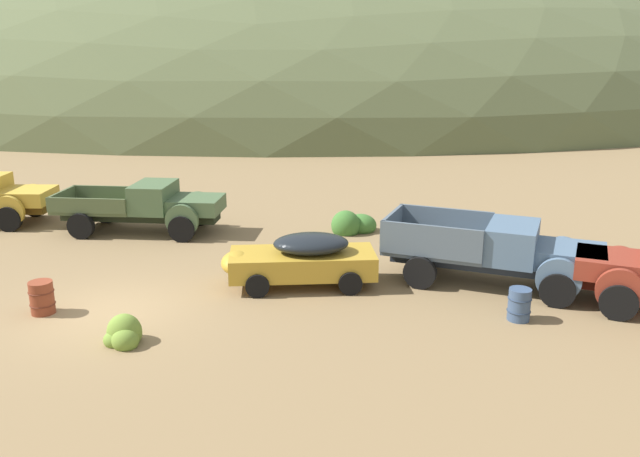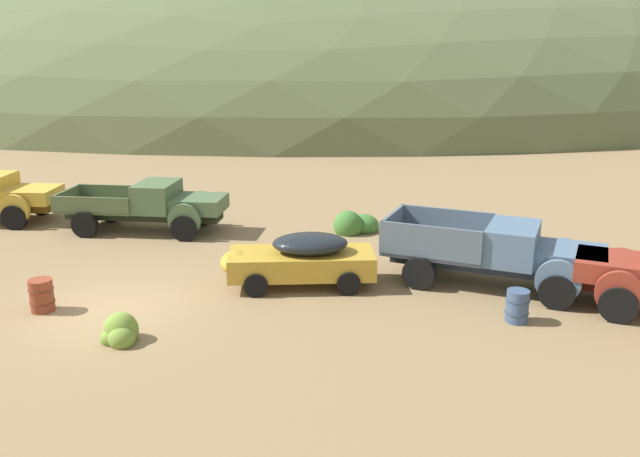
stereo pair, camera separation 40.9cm
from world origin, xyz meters
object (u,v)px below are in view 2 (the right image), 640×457
at_px(truck_weathered_green, 156,206).
at_px(truck_chalk_blue, 506,254).
at_px(oil_drum_spare, 517,306).
at_px(car_mustard, 297,259).
at_px(oil_drum_by_truck, 42,295).

bearing_deg(truck_weathered_green, truck_chalk_blue, -19.89).
bearing_deg(truck_weathered_green, oil_drum_spare, -29.64).
height_order(truck_weathered_green, oil_drum_spare, truck_weathered_green).
height_order(car_mustard, oil_drum_by_truck, car_mustard).
relative_size(oil_drum_by_truck, oil_drum_spare, 1.04).
xyz_separation_m(truck_chalk_blue, oil_drum_spare, (0.34, -2.48, -0.59)).
distance_m(car_mustard, oil_drum_spare, 6.30).
bearing_deg(truck_chalk_blue, car_mustard, -158.41).
xyz_separation_m(car_mustard, oil_drum_spare, (6.21, -0.97, -0.39)).
distance_m(truck_weathered_green, truck_chalk_blue, 12.97).
bearing_deg(car_mustard, truck_chalk_blue, 175.58).
xyz_separation_m(car_mustard, truck_chalk_blue, (5.87, 1.51, 0.21)).
bearing_deg(oil_drum_spare, truck_weathered_green, 159.21).
bearing_deg(truck_chalk_blue, oil_drum_by_truck, -149.09).
height_order(truck_weathered_green, car_mustard, truck_weathered_green).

